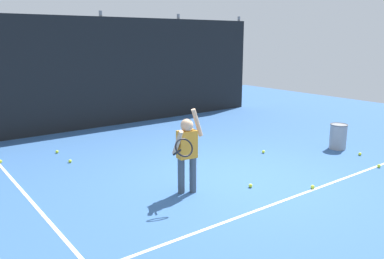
{
  "coord_description": "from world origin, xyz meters",
  "views": [
    {
      "loc": [
        -4.58,
        -4.75,
        2.42
      ],
      "look_at": [
        -0.54,
        0.61,
        0.85
      ],
      "focal_mm": 36.83,
      "sensor_mm": 36.0,
      "label": 1
    }
  ],
  "objects_px": {
    "ball_hopper": "(338,136)",
    "tennis_ball_6": "(57,152)",
    "tennis_ball_0": "(360,154)",
    "tennis_player": "(187,149)",
    "tennis_ball_1": "(379,166)",
    "tennis_ball_5": "(250,186)",
    "tennis_ball_7": "(313,187)",
    "tennis_ball_3": "(263,152)",
    "tennis_ball_4": "(0,161)",
    "tennis_ball_2": "(70,161)"
  },
  "relations": [
    {
      "from": "ball_hopper",
      "to": "tennis_ball_6",
      "type": "xyz_separation_m",
      "value": [
        -5.12,
        3.41,
        -0.26
      ]
    },
    {
      "from": "ball_hopper",
      "to": "tennis_ball_0",
      "type": "bearing_deg",
      "value": -98.05
    },
    {
      "from": "tennis_player",
      "to": "ball_hopper",
      "type": "bearing_deg",
      "value": 7.9
    },
    {
      "from": "tennis_player",
      "to": "tennis_ball_1",
      "type": "bearing_deg",
      "value": -10.81
    },
    {
      "from": "tennis_ball_5",
      "to": "tennis_ball_7",
      "type": "distance_m",
      "value": 1.01
    },
    {
      "from": "tennis_ball_1",
      "to": "tennis_ball_7",
      "type": "distance_m",
      "value": 1.92
    },
    {
      "from": "tennis_ball_0",
      "to": "tennis_ball_3",
      "type": "relative_size",
      "value": 1.0
    },
    {
      "from": "tennis_ball_0",
      "to": "tennis_ball_4",
      "type": "distance_m",
      "value": 7.35
    },
    {
      "from": "tennis_ball_1",
      "to": "tennis_ball_6",
      "type": "height_order",
      "value": "same"
    },
    {
      "from": "tennis_ball_4",
      "to": "tennis_ball_5",
      "type": "bearing_deg",
      "value": -52.34
    },
    {
      "from": "tennis_ball_5",
      "to": "tennis_ball_7",
      "type": "bearing_deg",
      "value": -40.17
    },
    {
      "from": "tennis_ball_0",
      "to": "tennis_ball_5",
      "type": "distance_m",
      "value": 3.14
    },
    {
      "from": "tennis_ball_1",
      "to": "tennis_ball_5",
      "type": "height_order",
      "value": "same"
    },
    {
      "from": "tennis_ball_0",
      "to": "tennis_ball_4",
      "type": "relative_size",
      "value": 1.0
    },
    {
      "from": "tennis_player",
      "to": "tennis_ball_2",
      "type": "xyz_separation_m",
      "value": [
        -0.94,
        2.65,
        -0.69
      ]
    },
    {
      "from": "tennis_ball_2",
      "to": "tennis_ball_6",
      "type": "height_order",
      "value": "same"
    },
    {
      "from": "tennis_ball_0",
      "to": "tennis_ball_5",
      "type": "xyz_separation_m",
      "value": [
        -3.14,
        0.1,
        0.0
      ]
    },
    {
      "from": "tennis_player",
      "to": "tennis_ball_4",
      "type": "distance_m",
      "value": 4.08
    },
    {
      "from": "tennis_ball_7",
      "to": "tennis_ball_1",
      "type": "bearing_deg",
      "value": -2.77
    },
    {
      "from": "tennis_ball_3",
      "to": "tennis_ball_4",
      "type": "distance_m",
      "value": 5.37
    },
    {
      "from": "tennis_ball_2",
      "to": "tennis_ball_5",
      "type": "distance_m",
      "value": 3.64
    },
    {
      "from": "tennis_ball_6",
      "to": "tennis_ball_3",
      "type": "bearing_deg",
      "value": -36.93
    },
    {
      "from": "tennis_ball_1",
      "to": "tennis_ball_4",
      "type": "distance_m",
      "value": 7.37
    },
    {
      "from": "tennis_ball_5",
      "to": "tennis_ball_1",
      "type": "bearing_deg",
      "value": -15.5
    },
    {
      "from": "tennis_ball_4",
      "to": "tennis_ball_0",
      "type": "bearing_deg",
      "value": -33.05
    },
    {
      "from": "tennis_ball_1",
      "to": "tennis_ball_6",
      "type": "distance_m",
      "value": 6.54
    },
    {
      "from": "tennis_player",
      "to": "tennis_ball_0",
      "type": "bearing_deg",
      "value": -0.31
    },
    {
      "from": "tennis_player",
      "to": "tennis_ball_7",
      "type": "height_order",
      "value": "tennis_player"
    },
    {
      "from": "tennis_ball_4",
      "to": "tennis_ball_5",
      "type": "distance_m",
      "value": 4.94
    },
    {
      "from": "tennis_ball_2",
      "to": "tennis_ball_4",
      "type": "relative_size",
      "value": 1.0
    },
    {
      "from": "tennis_ball_0",
      "to": "tennis_ball_6",
      "type": "xyz_separation_m",
      "value": [
        -5.04,
        4.0,
        0.0
      ]
    },
    {
      "from": "tennis_player",
      "to": "tennis_ball_2",
      "type": "distance_m",
      "value": 2.9
    },
    {
      "from": "tennis_ball_3",
      "to": "tennis_ball_5",
      "type": "xyz_separation_m",
      "value": [
        -1.65,
        -1.25,
        0.0
      ]
    },
    {
      "from": "tennis_ball_3",
      "to": "tennis_ball_0",
      "type": "bearing_deg",
      "value": -41.9
    },
    {
      "from": "tennis_ball_4",
      "to": "tennis_ball_7",
      "type": "xyz_separation_m",
      "value": [
        3.79,
        -4.57,
        0.0
      ]
    },
    {
      "from": "ball_hopper",
      "to": "tennis_ball_7",
      "type": "xyz_separation_m",
      "value": [
        -2.45,
        -1.15,
        -0.26
      ]
    },
    {
      "from": "tennis_ball_0",
      "to": "tennis_ball_4",
      "type": "bearing_deg",
      "value": 146.95
    },
    {
      "from": "ball_hopper",
      "to": "tennis_ball_1",
      "type": "xyz_separation_m",
      "value": [
        -0.53,
        -1.24,
        -0.26
      ]
    },
    {
      "from": "tennis_ball_1",
      "to": "tennis_ball_2",
      "type": "bearing_deg",
      "value": 140.14
    },
    {
      "from": "tennis_ball_3",
      "to": "tennis_ball_5",
      "type": "bearing_deg",
      "value": -142.87
    },
    {
      "from": "tennis_ball_1",
      "to": "tennis_ball_7",
      "type": "xyz_separation_m",
      "value": [
        -1.92,
        0.09,
        0.0
      ]
    },
    {
      "from": "tennis_player",
      "to": "tennis_ball_7",
      "type": "distance_m",
      "value": 2.18
    },
    {
      "from": "tennis_ball_1",
      "to": "tennis_ball_3",
      "type": "height_order",
      "value": "same"
    },
    {
      "from": "tennis_ball_0",
      "to": "tennis_ball_1",
      "type": "height_order",
      "value": "same"
    },
    {
      "from": "tennis_player",
      "to": "tennis_ball_3",
      "type": "bearing_deg",
      "value": 24.16
    },
    {
      "from": "tennis_ball_4",
      "to": "tennis_ball_3",
      "type": "bearing_deg",
      "value": -29.76
    },
    {
      "from": "tennis_ball_6",
      "to": "ball_hopper",
      "type": "bearing_deg",
      "value": -33.66
    },
    {
      "from": "tennis_ball_1",
      "to": "tennis_ball_4",
      "type": "height_order",
      "value": "same"
    },
    {
      "from": "tennis_ball_3",
      "to": "tennis_ball_5",
      "type": "relative_size",
      "value": 1.0
    },
    {
      "from": "ball_hopper",
      "to": "tennis_ball_7",
      "type": "distance_m",
      "value": 2.72
    }
  ]
}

